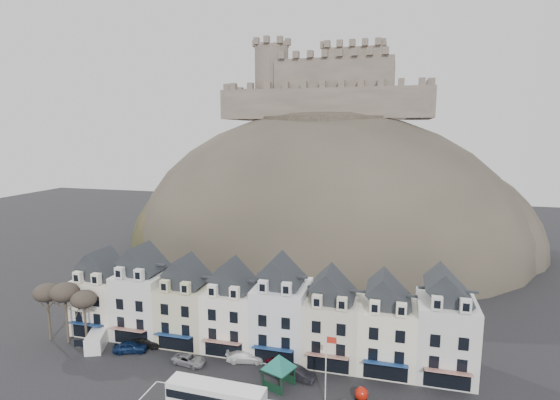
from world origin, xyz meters
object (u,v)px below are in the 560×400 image
Objects in this scene: white_van at (97,340)px; car_black at (146,343)px; bus_shelter at (279,362)px; car_navy at (130,347)px; car_silver at (189,360)px; car_charcoal at (297,373)px; bus at (216,396)px; red_buoy at (361,395)px; car_white at (245,356)px; car_maroon at (279,362)px; flagpole at (327,364)px.

white_van is 6.57m from car_black.
car_navy is (-21.18, 2.52, -2.34)m from bus_shelter.
car_silver is 0.97× the size of car_charcoal.
car_navy is at bearing 153.89° from bus.
red_buoy is 29.82m from car_black.
bus_shelter is at bearing -108.86° from car_black.
car_black is 0.93× the size of car_silver.
car_white reaches higher than car_black.
bus reaches higher than red_buoy.
white_van is at bearing 70.15° from car_navy.
car_navy is at bearing 91.90° from car_silver.
white_van is (-21.05, 8.47, -0.55)m from bus.
car_silver is 7.15m from car_white.
car_black is at bearing 147.15° from bus.
bus is at bearing 176.03° from car_maroon.
bus_shelter is at bearing 163.15° from flagpole.
car_navy is at bearing 83.20° from car_white.
bus is 5.87× the size of red_buoy.
white_van is at bearing 93.72° from car_silver.
white_van is 1.07× the size of car_white.
flagpole reaches higher than bus_shelter.
red_buoy is (14.68, 5.31, -0.73)m from bus.
car_white is (-11.33, 6.00, -3.86)m from flagpole.
car_navy reaches higher than car_maroon.
red_buoy is at bearing 17.34° from bus_shelter.
car_white is at bearing 161.88° from red_buoy.
car_charcoal is at bearing 137.09° from flagpole.
bus_shelter is 0.73× the size of flagpole.
car_navy reaches higher than car_white.
red_buoy is 11.61m from car_maroon.
car_white is (-15.01, 4.91, -0.22)m from red_buoy.
car_maroon is (4.17, 10.22, -1.04)m from bus.
car_charcoal is at bearing -120.06° from car_white.
red_buoy is at bearing 21.78° from bus.
bus_shelter is 1.61× the size of car_maroon.
car_navy is (-30.61, 3.17, -0.18)m from red_buoy.
flagpole reaches higher than bus.
car_white is at bearing 152.08° from flagpole.
car_black is at bearing -54.53° from car_navy.
flagpole reaches higher than red_buoy.
white_van is at bearing 160.00° from bus.
flagpole is at bearing -131.10° from car_white.
car_black reaches higher than car_maroon.
flagpole is (-3.68, -1.09, 3.64)m from red_buoy.
bus_shelter is at bearing 176.04° from red_buoy.
bus_shelter reaches higher than red_buoy.
car_white is at bearing -62.78° from car_silver.
bus reaches higher than car_maroon.
white_van is (-26.30, 2.51, -1.99)m from bus_shelter.
bus_shelter is at bearing -91.40° from car_silver.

